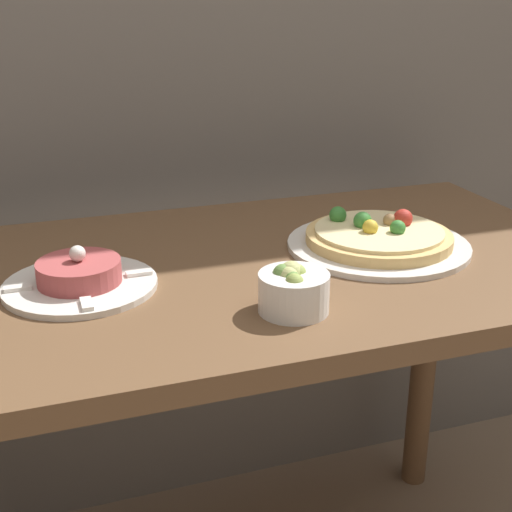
{
  "coord_description": "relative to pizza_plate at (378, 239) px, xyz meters",
  "views": [
    {
      "loc": [
        -0.37,
        -0.71,
        1.21
      ],
      "look_at": [
        -0.03,
        0.26,
        0.82
      ],
      "focal_mm": 50.0,
      "sensor_mm": 36.0,
      "label": 1
    }
  ],
  "objects": [
    {
      "name": "pizza_plate",
      "position": [
        0.0,
        0.0,
        0.0
      ],
      "size": [
        0.32,
        0.32,
        0.06
      ],
      "color": "silver",
      "rests_on": "dining_table"
    },
    {
      "name": "dining_table",
      "position": [
        -0.21,
        0.01,
        -0.14
      ],
      "size": [
        1.16,
        0.67,
        0.78
      ],
      "color": "brown",
      "rests_on": "ground_plane"
    },
    {
      "name": "small_bowl",
      "position": [
        -0.24,
        -0.19,
        0.02
      ],
      "size": [
        0.1,
        0.1,
        0.07
      ],
      "color": "white",
      "rests_on": "dining_table"
    },
    {
      "name": "tartare_plate",
      "position": [
        -0.51,
        -0.01,
        -0.0
      ],
      "size": [
        0.23,
        0.23,
        0.07
      ],
      "color": "silver",
      "rests_on": "dining_table"
    }
  ]
}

